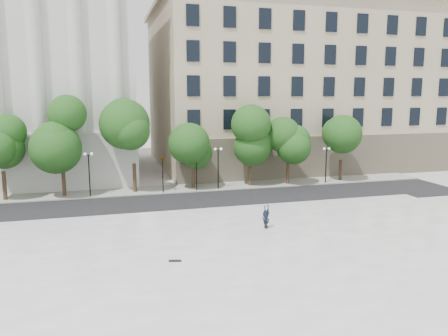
{
  "coord_description": "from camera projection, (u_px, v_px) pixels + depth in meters",
  "views": [
    {
      "loc": [
        -5.36,
        -20.36,
        9.7
      ],
      "look_at": [
        2.99,
        10.0,
        4.45
      ],
      "focal_mm": 35.0,
      "sensor_mm": 36.0,
      "label": 1
    }
  ],
  "objects": [
    {
      "name": "lamp_posts",
      "position": [
        156.0,
        164.0,
        43.24
      ],
      "size": [
        37.59,
        0.28,
        4.42
      ],
      "color": "black",
      "rests_on": "ground"
    },
    {
      "name": "street_trees",
      "position": [
        143.0,
        143.0,
        43.36
      ],
      "size": [
        44.78,
        4.8,
        7.99
      ],
      "color": "#382619",
      "rests_on": "ground"
    },
    {
      "name": "plaza",
      "position": [
        206.0,
        262.0,
        25.18
      ],
      "size": [
        44.0,
        22.0,
        0.45
      ],
      "primitive_type": "cube",
      "color": "white",
      "rests_on": "ground"
    },
    {
      "name": "ground",
      "position": [
        219.0,
        287.0,
        22.36
      ],
      "size": [
        160.0,
        160.0,
        0.0
      ],
      "primitive_type": "plane",
      "color": "beige",
      "rests_on": "ground"
    },
    {
      "name": "traffic_light_east",
      "position": [
        196.0,
        155.0,
        43.86
      ],
      "size": [
        0.5,
        1.96,
        4.28
      ],
      "color": "black",
      "rests_on": "ground"
    },
    {
      "name": "building_east",
      "position": [
        285.0,
        85.0,
        62.77
      ],
      "size": [
        36.0,
        26.15,
        23.0
      ],
      "color": "#BDB190",
      "rests_on": "ground"
    },
    {
      "name": "building_west",
      "position": [
        1.0,
        69.0,
        52.48
      ],
      "size": [
        31.5,
        27.65,
        25.6
      ],
      "color": "silver",
      "rests_on": "ground"
    },
    {
      "name": "person_lying",
      "position": [
        266.0,
        225.0,
        30.72
      ],
      "size": [
        0.98,
        1.76,
        0.45
      ],
      "primitive_type": "imported",
      "rotation": [
        -1.54,
        0.0,
        0.24
      ],
      "color": "black",
      "rests_on": "plaza"
    },
    {
      "name": "skateboard",
      "position": [
        175.0,
        261.0,
        24.61
      ],
      "size": [
        0.73,
        0.35,
        0.07
      ],
      "primitive_type": "cube",
      "rotation": [
        0.0,
        0.0,
        -0.25
      ],
      "color": "black",
      "rests_on": "plaza"
    },
    {
      "name": "traffic_light_west",
      "position": [
        162.0,
        157.0,
        42.98
      ],
      "size": [
        0.66,
        1.79,
        4.21
      ],
      "color": "black",
      "rests_on": "ground"
    },
    {
      "name": "far_sidewalk",
      "position": [
        160.0,
        190.0,
        45.18
      ],
      "size": [
        60.0,
        4.0,
        0.12
      ],
      "primitive_type": "cube",
      "color": "#ACA99E",
      "rests_on": "ground"
    },
    {
      "name": "street",
      "position": [
        169.0,
        204.0,
        39.48
      ],
      "size": [
        60.0,
        8.0,
        0.02
      ],
      "primitive_type": "cube",
      "color": "black",
      "rests_on": "ground"
    }
  ]
}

